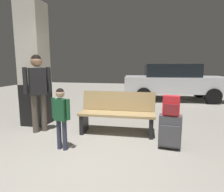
# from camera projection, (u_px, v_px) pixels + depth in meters

# --- Properties ---
(ground_plane) EXTENTS (18.00, 18.00, 0.10)m
(ground_plane) POSITION_uv_depth(u_px,v_px,m) (122.00, 110.00, 6.64)
(ground_plane) COLOR gray
(structural_pillar) EXTENTS (0.57, 0.57, 2.92)m
(structural_pillar) POSITION_uv_depth(u_px,v_px,m) (34.00, 66.00, 4.67)
(structural_pillar) COLOR black
(structural_pillar) RESTS_ON ground_plane
(bench) EXTENTS (1.61, 0.55, 0.89)m
(bench) POSITION_uv_depth(u_px,v_px,m) (117.00, 113.00, 4.14)
(bench) COLOR tan
(bench) RESTS_ON ground_plane
(suitcase) EXTENTS (0.40, 0.27, 0.60)m
(suitcase) POSITION_uv_depth(u_px,v_px,m) (170.00, 131.00, 3.37)
(suitcase) COLOR #4C4C51
(suitcase) RESTS_ON ground_plane
(backpack_bright) EXTENTS (0.30, 0.22, 0.34)m
(backpack_bright) POSITION_uv_depth(u_px,v_px,m) (171.00, 106.00, 3.30)
(backpack_bright) COLOR red
(backpack_bright) RESTS_ON suitcase
(child) EXTENTS (0.36, 0.24, 1.08)m
(child) POSITION_uv_depth(u_px,v_px,m) (61.00, 112.00, 3.29)
(child) COLOR #33384C
(child) RESTS_ON ground_plane
(adult) EXTENTS (0.44, 0.43, 1.68)m
(adult) POSITION_uv_depth(u_px,v_px,m) (38.00, 85.00, 4.14)
(adult) COLOR brown
(adult) RESTS_ON ground_plane
(parked_car_near) EXTENTS (4.22, 2.05, 1.51)m
(parked_car_near) POSITION_uv_depth(u_px,v_px,m) (173.00, 81.00, 8.14)
(parked_car_near) COLOR silver
(parked_car_near) RESTS_ON ground_plane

